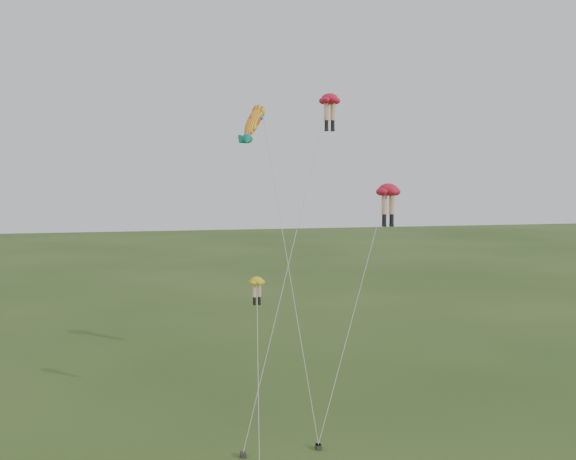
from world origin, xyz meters
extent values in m
plane|color=#284619|center=(0.00, 0.00, 0.00)|extent=(300.00, 300.00, 0.00)
ellipsoid|color=red|center=(4.91, 8.12, 18.92)|extent=(1.51, 1.51, 0.71)
cylinder|color=#ECBB8B|center=(4.70, 8.11, 18.08)|extent=(0.32, 0.32, 1.09)
cylinder|color=black|center=(4.70, 8.11, 17.27)|extent=(0.25, 0.25, 0.54)
cube|color=black|center=(4.70, 8.11, 16.91)|extent=(0.20, 0.33, 0.16)
cylinder|color=#ECBB8B|center=(5.13, 8.14, 18.08)|extent=(0.32, 0.32, 1.09)
cylinder|color=black|center=(5.13, 8.14, 17.27)|extent=(0.25, 0.25, 0.54)
cube|color=black|center=(5.13, 8.14, 16.91)|extent=(0.20, 0.33, 0.16)
cylinder|color=silver|center=(1.17, 3.24, 9.74)|extent=(7.53, 9.80, 19.06)
cube|color=black|center=(-2.57, -1.64, 0.12)|extent=(0.25, 0.35, 0.24)
ellipsoid|color=red|center=(8.63, 7.13, 13.05)|extent=(1.80, 1.80, 0.83)
cylinder|color=#ECBB8B|center=(8.38, 7.15, 12.08)|extent=(0.37, 0.37, 1.26)
cylinder|color=black|center=(8.38, 7.15, 11.13)|extent=(0.29, 0.29, 0.63)
cube|color=black|center=(8.38, 7.15, 10.72)|extent=(0.24, 0.39, 0.18)
cylinder|color=#ECBB8B|center=(8.88, 7.11, 12.08)|extent=(0.37, 0.37, 1.26)
cylinder|color=black|center=(8.88, 7.11, 11.13)|extent=(0.29, 0.29, 0.63)
cube|color=black|center=(8.88, 7.11, 10.72)|extent=(0.24, 0.39, 0.18)
cylinder|color=silver|center=(4.97, 2.76, 6.84)|extent=(7.36, 8.77, 13.25)
cube|color=black|center=(1.31, -1.60, 0.12)|extent=(0.25, 0.35, 0.24)
ellipsoid|color=yellow|center=(-0.86, 3.44, 7.95)|extent=(1.00, 1.00, 0.47)
cylinder|color=#ECBB8B|center=(-1.00, 3.43, 7.39)|extent=(0.21, 0.21, 0.72)
cylinder|color=black|center=(-1.00, 3.43, 6.85)|extent=(0.16, 0.16, 0.36)
cube|color=black|center=(-1.00, 3.43, 6.62)|extent=(0.13, 0.22, 0.11)
cylinder|color=#ECBB8B|center=(-0.72, 3.44, 7.39)|extent=(0.21, 0.21, 0.72)
cylinder|color=black|center=(-0.72, 3.44, 6.85)|extent=(0.16, 0.16, 0.36)
cube|color=black|center=(-0.72, 3.44, 6.62)|extent=(0.13, 0.22, 0.11)
cylinder|color=silver|center=(-1.50, -0.06, 4.20)|extent=(1.32, 7.02, 7.98)
ellipsoid|color=yellow|center=(-0.09, 8.07, 17.39)|extent=(2.37, 2.61, 2.66)
sphere|color=yellow|center=(-0.09, 8.07, 17.39)|extent=(1.50, 1.55, 1.27)
cone|color=teal|center=(-0.09, 8.07, 17.39)|extent=(1.30, 1.37, 1.20)
cone|color=teal|center=(-0.09, 8.07, 17.39)|extent=(1.30, 1.37, 1.20)
cone|color=teal|center=(-0.09, 8.07, 17.39)|extent=(0.74, 0.77, 0.67)
cone|color=teal|center=(-0.09, 8.07, 17.39)|extent=(0.74, 0.77, 0.67)
cone|color=#C43C14|center=(-0.09, 8.07, 17.39)|extent=(0.76, 0.79, 0.66)
cylinder|color=silver|center=(0.60, 3.21, 8.81)|extent=(1.43, 9.75, 17.19)
cube|color=black|center=(1.30, -1.65, 0.12)|extent=(0.25, 0.35, 0.24)
camera|label=1|loc=(-7.82, -31.94, 13.52)|focal=40.00mm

